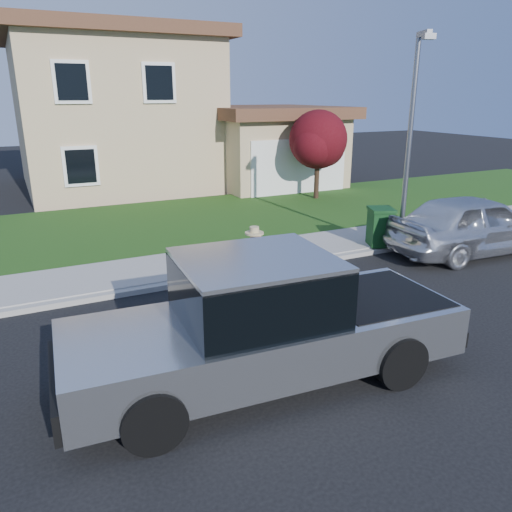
{
  "coord_description": "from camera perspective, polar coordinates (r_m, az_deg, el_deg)",
  "views": [
    {
      "loc": [
        -4.62,
        -7.43,
        4.2
      ],
      "look_at": [
        -0.55,
        0.83,
        1.2
      ],
      "focal_mm": 35.0,
      "sensor_mm": 36.0,
      "label": 1
    }
  ],
  "objects": [
    {
      "name": "house",
      "position": [
        24.56,
        -12.66,
        15.23
      ],
      "size": [
        14.0,
        11.3,
        6.85
      ],
      "color": "tan",
      "rests_on": "ground"
    },
    {
      "name": "ground",
      "position": [
        9.7,
        5.14,
        -7.67
      ],
      "size": [
        80.0,
        80.0,
        0.0
      ],
      "primitive_type": "plane",
      "color": "black",
      "rests_on": "ground"
    },
    {
      "name": "lawn",
      "position": [
        17.39,
        -6.6,
        4.13
      ],
      "size": [
        40.0,
        7.0,
        0.1
      ],
      "primitive_type": "cube",
      "color": "#184012",
      "rests_on": "ground"
    },
    {
      "name": "street_lamp",
      "position": [
        13.89,
        17.3,
        13.22
      ],
      "size": [
        0.42,
        0.73,
        5.64
      ],
      "rotation": [
        0.0,
        0.0,
        -0.34
      ],
      "color": "slate",
      "rests_on": "ground"
    },
    {
      "name": "sedan",
      "position": [
        14.78,
        23.73,
        3.34
      ],
      "size": [
        5.01,
        2.3,
        1.66
      ],
      "primitive_type": "imported",
      "rotation": [
        0.0,
        0.0,
        1.5
      ],
      "color": "silver",
      "rests_on": "ground"
    },
    {
      "name": "curb",
      "position": [
        12.47,
        2.2,
        -1.35
      ],
      "size": [
        40.0,
        0.2,
        0.12
      ],
      "primitive_type": "cube",
      "color": "gray",
      "rests_on": "ground"
    },
    {
      "name": "trash_bin",
      "position": [
        14.31,
        14.01,
        3.3
      ],
      "size": [
        0.88,
        0.94,
        1.06
      ],
      "rotation": [
        0.0,
        0.0,
        -0.4
      ],
      "color": "#0E3413",
      "rests_on": "sidewalk"
    },
    {
      "name": "pickup_truck",
      "position": [
        7.5,
        0.94,
        -7.78
      ],
      "size": [
        6.19,
        2.54,
        1.99
      ],
      "rotation": [
        0.0,
        0.0,
        -0.06
      ],
      "color": "black",
      "rests_on": "ground"
    },
    {
      "name": "sidewalk",
      "position": [
        13.39,
        -0.03,
        0.11
      ],
      "size": [
        40.0,
        2.0,
        0.15
      ],
      "primitive_type": "cube",
      "color": "gray",
      "rests_on": "ground"
    },
    {
      "name": "woman",
      "position": [
        10.47,
        -0.19,
        -1.11
      ],
      "size": [
        0.59,
        0.44,
        1.61
      ],
      "rotation": [
        0.0,
        0.0,
        3.33
      ],
      "color": "tan",
      "rests_on": "ground"
    },
    {
      "name": "ornamental_tree",
      "position": [
        20.57,
        7.18,
        12.77
      ],
      "size": [
        2.57,
        2.31,
        3.52
      ],
      "color": "black",
      "rests_on": "lawn"
    }
  ]
}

